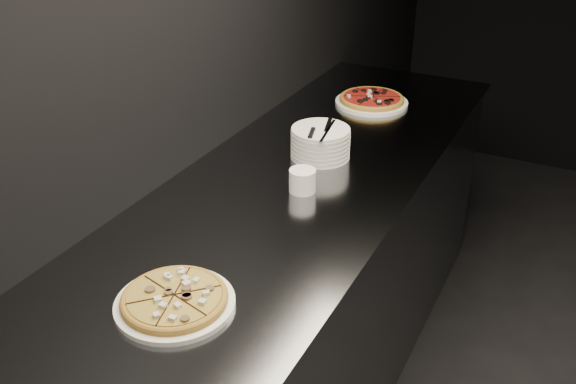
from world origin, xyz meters
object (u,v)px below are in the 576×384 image
at_px(plate_stack, 320,143).
at_px(ramekin, 302,180).
at_px(counter, 299,289).
at_px(cutlery, 321,130).
at_px(pizza_tomato, 372,100).
at_px(pizza_mushroom, 175,300).

distance_m(plate_stack, ramekin, 0.26).
height_order(counter, ramekin, ramekin).
distance_m(counter, cutlery, 0.59).
xyz_separation_m(pizza_tomato, cutlery, (0.03, -0.58, 0.09)).
height_order(counter, cutlery, cutlery).
xyz_separation_m(counter, pizza_tomato, (-0.02, 0.73, 0.48)).
bearing_deg(counter, plate_stack, 91.59).
bearing_deg(plate_stack, pizza_mushroom, -87.78).
relative_size(counter, pizza_tomato, 6.86).
relative_size(counter, plate_stack, 12.09).
relative_size(pizza_tomato, cutlery, 1.64).
distance_m(counter, pizza_mushroom, 0.88).
relative_size(pizza_mushroom, ramekin, 3.69).
bearing_deg(cutlery, ramekin, -95.21).
xyz_separation_m(pizza_mushroom, pizza_tomato, (-0.05, 1.47, 0.00)).
bearing_deg(ramekin, counter, 119.50).
relative_size(pizza_mushroom, cutlery, 1.43).
distance_m(pizza_tomato, ramekin, 0.82).
relative_size(counter, pizza_mushroom, 7.90).
bearing_deg(pizza_mushroom, pizza_tomato, 92.14).
distance_m(pizza_mushroom, pizza_tomato, 1.47).
relative_size(counter, cutlery, 11.27).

